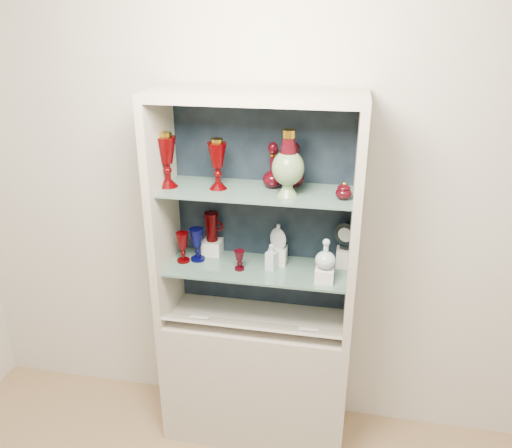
% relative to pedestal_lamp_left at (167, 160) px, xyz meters
% --- Properties ---
extents(wall_back, '(3.50, 0.02, 2.80)m').
position_rel_pedestal_lamp_left_xyz_m(wall_back, '(0.44, 0.23, -0.20)').
color(wall_back, beige).
rests_on(wall_back, ground).
extents(cabinet_base, '(1.00, 0.40, 0.75)m').
position_rel_pedestal_lamp_left_xyz_m(cabinet_base, '(0.44, 0.01, -1.23)').
color(cabinet_base, '#B8AE9C').
rests_on(cabinet_base, ground).
extents(cabinet_back_panel, '(0.98, 0.02, 1.15)m').
position_rel_pedestal_lamp_left_xyz_m(cabinet_back_panel, '(0.44, 0.20, -0.28)').
color(cabinet_back_panel, black).
rests_on(cabinet_back_panel, cabinet_base).
extents(cabinet_side_left, '(0.04, 0.40, 1.15)m').
position_rel_pedestal_lamp_left_xyz_m(cabinet_side_left, '(-0.04, 0.01, -0.28)').
color(cabinet_side_left, '#B8AE9C').
rests_on(cabinet_side_left, cabinet_base).
extents(cabinet_side_right, '(0.04, 0.40, 1.15)m').
position_rel_pedestal_lamp_left_xyz_m(cabinet_side_right, '(0.92, 0.01, -0.28)').
color(cabinet_side_right, '#B8AE9C').
rests_on(cabinet_side_right, cabinet_base).
extents(cabinet_top_cap, '(1.00, 0.40, 0.04)m').
position_rel_pedestal_lamp_left_xyz_m(cabinet_top_cap, '(0.44, 0.01, 0.32)').
color(cabinet_top_cap, '#B8AE9C').
rests_on(cabinet_top_cap, cabinet_side_left).
extents(shelf_lower, '(0.92, 0.34, 0.01)m').
position_rel_pedestal_lamp_left_xyz_m(shelf_lower, '(0.44, 0.03, -0.56)').
color(shelf_lower, slate).
rests_on(shelf_lower, cabinet_side_left).
extents(shelf_upper, '(0.92, 0.34, 0.01)m').
position_rel_pedestal_lamp_left_xyz_m(shelf_upper, '(0.44, 0.03, -0.14)').
color(shelf_upper, slate).
rests_on(shelf_upper, cabinet_side_left).
extents(label_ledge, '(0.92, 0.17, 0.09)m').
position_rel_pedestal_lamp_left_xyz_m(label_ledge, '(0.44, -0.10, -0.82)').
color(label_ledge, '#B8AE9C').
rests_on(label_ledge, cabinet_base).
extents(label_card_0, '(0.10, 0.06, 0.03)m').
position_rel_pedestal_lamp_left_xyz_m(label_card_0, '(0.73, -0.10, -0.81)').
color(label_card_0, white).
rests_on(label_card_0, label_ledge).
extents(label_card_1, '(0.10, 0.06, 0.03)m').
position_rel_pedestal_lamp_left_xyz_m(label_card_1, '(0.16, -0.10, -0.81)').
color(label_card_1, white).
rests_on(label_card_1, label_ledge).
extents(pedestal_lamp_left, '(0.12, 0.12, 0.27)m').
position_rel_pedestal_lamp_left_xyz_m(pedestal_lamp_left, '(0.00, 0.00, 0.00)').
color(pedestal_lamp_left, '#440001').
rests_on(pedestal_lamp_left, shelf_upper).
extents(pedestal_lamp_right, '(0.10, 0.10, 0.25)m').
position_rel_pedestal_lamp_left_xyz_m(pedestal_lamp_right, '(0.25, 0.01, -0.01)').
color(pedestal_lamp_right, '#440001').
rests_on(pedestal_lamp_right, shelf_upper).
extents(enamel_urn, '(0.17, 0.17, 0.31)m').
position_rel_pedestal_lamp_left_xyz_m(enamel_urn, '(0.60, -0.02, 0.02)').
color(enamel_urn, '#06441D').
rests_on(enamel_urn, shelf_upper).
extents(ruby_decanter_a, '(0.13, 0.13, 0.25)m').
position_rel_pedestal_lamp_left_xyz_m(ruby_decanter_a, '(0.51, 0.08, -0.01)').
color(ruby_decanter_a, '#3A050B').
rests_on(ruby_decanter_a, shelf_upper).
extents(ruby_decanter_b, '(0.11, 0.11, 0.24)m').
position_rel_pedestal_lamp_left_xyz_m(ruby_decanter_b, '(0.61, 0.11, -0.02)').
color(ruby_decanter_b, '#3A050B').
rests_on(ruby_decanter_b, shelf_upper).
extents(lidded_bowl, '(0.10, 0.10, 0.09)m').
position_rel_pedestal_lamp_left_xyz_m(lidded_bowl, '(0.86, -0.03, -0.09)').
color(lidded_bowl, '#3A050B').
rests_on(lidded_bowl, shelf_upper).
extents(cobalt_goblet, '(0.10, 0.10, 0.18)m').
position_rel_pedestal_lamp_left_xyz_m(cobalt_goblet, '(0.12, 0.05, -0.47)').
color(cobalt_goblet, '#03033D').
rests_on(cobalt_goblet, shelf_lower).
extents(ruby_goblet_tall, '(0.08, 0.08, 0.16)m').
position_rel_pedestal_lamp_left_xyz_m(ruby_goblet_tall, '(0.05, 0.02, -0.47)').
color(ruby_goblet_tall, '#440001').
rests_on(ruby_goblet_tall, shelf_lower).
extents(ruby_goblet_small, '(0.06, 0.06, 0.11)m').
position_rel_pedestal_lamp_left_xyz_m(ruby_goblet_small, '(0.36, -0.02, -0.50)').
color(ruby_goblet_small, '#3A050B').
rests_on(ruby_goblet_small, shelf_lower).
extents(riser_ruby_pitcher, '(0.10, 0.10, 0.08)m').
position_rel_pedestal_lamp_left_xyz_m(riser_ruby_pitcher, '(0.17, 0.14, -0.51)').
color(riser_ruby_pitcher, silver).
rests_on(riser_ruby_pitcher, shelf_lower).
extents(ruby_pitcher, '(0.13, 0.08, 0.16)m').
position_rel_pedestal_lamp_left_xyz_m(ruby_pitcher, '(0.17, 0.14, -0.39)').
color(ruby_pitcher, '#440001').
rests_on(ruby_pitcher, riser_ruby_pitcher).
extents(clear_square_bottle, '(0.06, 0.06, 0.14)m').
position_rel_pedestal_lamp_left_xyz_m(clear_square_bottle, '(0.52, 0.02, -0.48)').
color(clear_square_bottle, '#AEC0C7').
rests_on(clear_square_bottle, shelf_lower).
extents(riser_flat_flask, '(0.09, 0.09, 0.09)m').
position_rel_pedestal_lamp_left_xyz_m(riser_flat_flask, '(0.54, 0.09, -0.51)').
color(riser_flat_flask, silver).
rests_on(riser_flat_flask, shelf_lower).
extents(flat_flask, '(0.10, 0.07, 0.13)m').
position_rel_pedestal_lamp_left_xyz_m(flat_flask, '(0.54, 0.09, -0.40)').
color(flat_flask, silver).
rests_on(flat_flask, riser_flat_flask).
extents(riser_clear_round_decanter, '(0.09, 0.09, 0.07)m').
position_rel_pedestal_lamp_left_xyz_m(riser_clear_round_decanter, '(0.79, -0.05, -0.52)').
color(riser_clear_round_decanter, silver).
rests_on(riser_clear_round_decanter, shelf_lower).
extents(clear_round_decanter, '(0.12, 0.12, 0.15)m').
position_rel_pedestal_lamp_left_xyz_m(clear_round_decanter, '(0.79, -0.05, -0.41)').
color(clear_round_decanter, '#AEC0C7').
rests_on(clear_round_decanter, riser_clear_round_decanter).
extents(riser_cameo_medallion, '(0.08, 0.08, 0.10)m').
position_rel_pedestal_lamp_left_xyz_m(riser_cameo_medallion, '(0.88, 0.12, -0.50)').
color(riser_cameo_medallion, silver).
rests_on(riser_cameo_medallion, shelf_lower).
extents(cameo_medallion, '(0.13, 0.09, 0.15)m').
position_rel_pedestal_lamp_left_xyz_m(cameo_medallion, '(0.88, 0.12, -0.38)').
color(cameo_medallion, black).
rests_on(cameo_medallion, riser_cameo_medallion).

